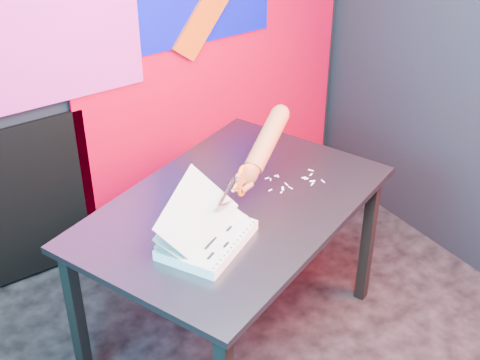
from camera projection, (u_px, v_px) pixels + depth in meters
room at (284, 140)px, 1.97m from camera, size 3.01×3.01×2.71m
backdrop at (111, 86)px, 3.24m from camera, size 2.88×0.05×2.08m
work_table at (233, 220)px, 2.79m from camera, size 1.52×1.28×0.75m
printout_stack at (207, 238)px, 2.50m from camera, size 0.44×0.39×0.27m
scissors at (240, 183)px, 2.64m from camera, size 0.21×0.13×0.14m
hand_forearm at (264, 146)px, 2.77m from camera, size 0.40×0.26×0.22m
paper_clippings at (294, 181)px, 2.89m from camera, size 0.27×0.17×0.00m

